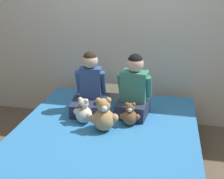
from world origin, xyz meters
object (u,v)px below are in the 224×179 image
Objects in this scene: teddy_bear_held_by_right_child at (130,115)px; teddy_bear_held_by_left_child at (84,112)px; pillow_at_headboard at (120,93)px; bed at (104,153)px; teddy_bear_between_children at (104,117)px; child_on_right at (134,90)px; child_on_left at (91,91)px.

teddy_bear_held_by_left_child is at bearing 178.41° from teddy_bear_held_by_right_child.
bed is at bearing -90.00° from pillow_at_headboard.
bed is at bearing -139.81° from teddy_bear_held_by_right_child.
pillow_at_headboard is (0.02, 0.74, -0.08)m from teddy_bear_between_children.
child_on_left is at bearing -171.95° from child_on_right.
teddy_bear_held_by_right_child is (-0.00, -0.22, -0.16)m from child_on_right.
teddy_bear_held_by_left_child is at bearing 143.55° from bed.
child_on_right is (0.20, 0.43, 0.46)m from bed.
teddy_bear_held_by_left_child is 1.10× the size of teddy_bear_held_by_right_child.
bed is 6.24× the size of teddy_bear_between_children.
child_on_left is at bearing -121.70° from pillow_at_headboard.
child_on_left is at bearing 104.28° from teddy_bear_between_children.
child_on_left is 0.43m from teddy_bear_between_children.
teddy_bear_between_children reaches higher than teddy_bear_held_by_right_child.
pillow_at_headboard is at bearing 125.75° from child_on_right.
teddy_bear_held_by_right_child is at bearing 25.39° from teddy_bear_held_by_left_child.
child_on_left reaches higher than teddy_bear_between_children.
child_on_left is 2.73× the size of teddy_bear_held_by_right_child.
teddy_bear_between_children is (0.22, -0.36, -0.08)m from child_on_left.
teddy_bear_held_by_right_child is at bearing -82.99° from child_on_right.
teddy_bear_held_by_left_child is 0.24m from teddy_bear_between_children.
child_on_right is at bearing -6.69° from child_on_left.
teddy_bear_held_by_left_child is at bearing -141.24° from child_on_right.
bed is 4.26× the size of pillow_at_headboard.
teddy_bear_held_by_right_child is at bearing 47.12° from bed.
child_on_right is at bearing 41.69° from teddy_bear_between_children.
bed is 0.66m from child_on_right.
child_on_right is 0.27m from teddy_bear_held_by_right_child.
child_on_left is at bearing 146.36° from teddy_bear_held_by_right_child.
teddy_bear_held_by_left_child is 0.68m from pillow_at_headboard.
pillow_at_headboard is at bearing 101.29° from teddy_bear_held_by_right_child.
pillow_at_headboard is (0.00, 0.81, 0.26)m from bed.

